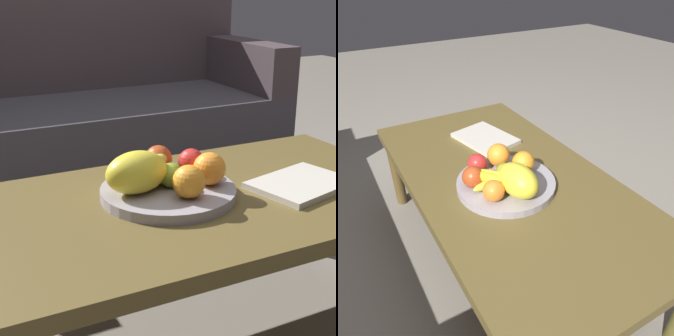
# 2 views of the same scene
# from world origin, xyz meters

# --- Properties ---
(ground_plane) EXTENTS (8.00, 8.00, 0.00)m
(ground_plane) POSITION_xyz_m (0.00, 0.00, 0.00)
(ground_plane) COLOR gray
(coffee_table) EXTENTS (1.23, 0.64, 0.40)m
(coffee_table) POSITION_xyz_m (0.00, 0.00, 0.36)
(coffee_table) COLOR brown
(coffee_table) RESTS_ON ground_plane
(fruit_bowl) EXTENTS (0.33, 0.33, 0.03)m
(fruit_bowl) POSITION_xyz_m (-0.05, 0.03, 0.41)
(fruit_bowl) COLOR #989299
(fruit_bowl) RESTS_ON coffee_table
(melon_large_front) EXTENTS (0.17, 0.12, 0.10)m
(melon_large_front) POSITION_xyz_m (-0.13, 0.04, 0.47)
(melon_large_front) COLOR yellow
(melon_large_front) RESTS_ON fruit_bowl
(orange_front) EXTENTS (0.08, 0.08, 0.08)m
(orange_front) POSITION_xyz_m (-0.03, -0.04, 0.46)
(orange_front) COLOR orange
(orange_front) RESTS_ON fruit_bowl
(orange_left) EXTENTS (0.08, 0.08, 0.08)m
(orange_left) POSITION_xyz_m (0.05, 0.01, 0.46)
(orange_left) COLOR orange
(orange_left) RESTS_ON fruit_bowl
(orange_right) EXTENTS (0.07, 0.07, 0.07)m
(orange_right) POSITION_xyz_m (-0.12, 0.12, 0.46)
(orange_right) COLOR orange
(orange_right) RESTS_ON fruit_bowl
(apple_front) EXTENTS (0.06, 0.06, 0.06)m
(apple_front) POSITION_xyz_m (-0.04, 0.04, 0.45)
(apple_front) COLOR olive
(apple_front) RESTS_ON fruit_bowl
(apple_left) EXTENTS (0.07, 0.07, 0.07)m
(apple_left) POSITION_xyz_m (0.05, 0.09, 0.46)
(apple_left) COLOR red
(apple_left) RESTS_ON fruit_bowl
(apple_right) EXTENTS (0.07, 0.07, 0.07)m
(apple_right) POSITION_xyz_m (-0.02, 0.14, 0.46)
(apple_right) COLOR #B1421B
(apple_right) RESTS_ON fruit_bowl
(banana_bunch) EXTENTS (0.15, 0.16, 0.06)m
(banana_bunch) POSITION_xyz_m (-0.05, 0.10, 0.45)
(banana_bunch) COLOR gold
(banana_bunch) RESTS_ON fruit_bowl
(magazine) EXTENTS (0.28, 0.23, 0.02)m
(magazine) POSITION_xyz_m (0.29, -0.06, 0.41)
(magazine) COLOR beige
(magazine) RESTS_ON coffee_table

